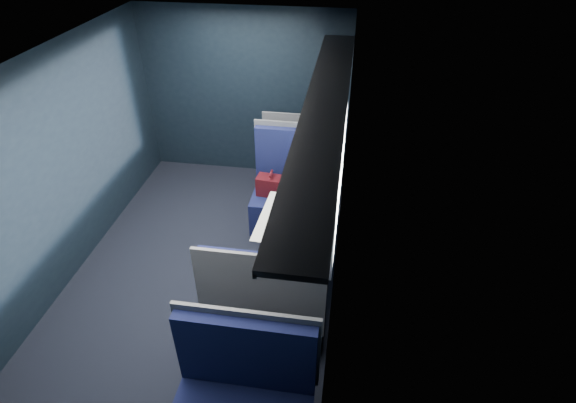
# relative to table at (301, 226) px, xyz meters

# --- Properties ---
(ground) EXTENTS (2.80, 4.20, 0.01)m
(ground) POSITION_rel_table_xyz_m (-1.03, 0.00, -0.67)
(ground) COLOR black
(room_shell) EXTENTS (3.00, 4.40, 2.40)m
(room_shell) POSITION_rel_table_xyz_m (-1.01, 0.00, 0.81)
(room_shell) COLOR black
(room_shell) RESTS_ON ground
(table) EXTENTS (0.62, 1.00, 0.74)m
(table) POSITION_rel_table_xyz_m (0.00, 0.00, 0.00)
(table) COLOR #54565E
(table) RESTS_ON ground
(seat_bay_near) EXTENTS (1.04, 0.62, 1.26)m
(seat_bay_near) POSITION_rel_table_xyz_m (-0.19, 0.87, -0.24)
(seat_bay_near) COLOR #0C1037
(seat_bay_near) RESTS_ON ground
(seat_bay_far) EXTENTS (1.04, 0.62, 1.26)m
(seat_bay_far) POSITION_rel_table_xyz_m (-0.18, -0.87, -0.25)
(seat_bay_far) COLOR #0C1037
(seat_bay_far) RESTS_ON ground
(seat_row_front) EXTENTS (1.04, 0.51, 1.16)m
(seat_row_front) POSITION_rel_table_xyz_m (-0.18, 1.80, -0.25)
(seat_row_front) COLOR #0C1037
(seat_row_front) RESTS_ON ground
(seat_row_back) EXTENTS (1.04, 0.51, 1.16)m
(seat_row_back) POSITION_rel_table_xyz_m (-0.18, -1.80, -0.25)
(seat_row_back) COLOR #0C1037
(seat_row_back) RESTS_ON ground
(man) EXTENTS (0.53, 0.56, 1.32)m
(man) POSITION_rel_table_xyz_m (0.07, 0.70, 0.06)
(man) COLOR black
(man) RESTS_ON ground
(woman) EXTENTS (0.53, 0.56, 1.32)m
(woman) POSITION_rel_table_xyz_m (0.07, -0.71, 0.06)
(woman) COLOR black
(woman) RESTS_ON ground
(papers) EXTENTS (0.63, 0.88, 0.01)m
(papers) POSITION_rel_table_xyz_m (-0.12, 0.01, 0.08)
(papers) COLOR white
(papers) RESTS_ON table
(laptop) EXTENTS (0.37, 0.42, 0.27)m
(laptop) POSITION_rel_table_xyz_m (0.21, -0.04, 0.15)
(laptop) COLOR silver
(laptop) RESTS_ON table
(bottle_small) EXTENTS (0.06, 0.06, 0.22)m
(bottle_small) POSITION_rel_table_xyz_m (0.23, 0.18, 0.17)
(bottle_small) COLOR silver
(bottle_small) RESTS_ON table
(cup) EXTENTS (0.07, 0.07, 0.10)m
(cup) POSITION_rel_table_xyz_m (0.22, 0.43, 0.12)
(cup) COLOR white
(cup) RESTS_ON table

